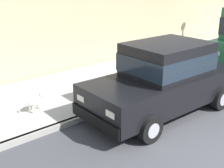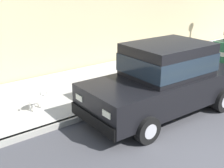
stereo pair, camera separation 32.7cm
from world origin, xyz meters
name	(u,v)px [view 1 (the left image)]	position (x,y,z in m)	size (l,w,h in m)	color
ground_plane	(218,157)	(0.00, 0.00, 0.00)	(80.00, 80.00, 0.00)	#424247
curb	(116,106)	(-3.20, 0.00, 0.07)	(0.16, 64.00, 0.14)	gray
sidewalk	(80,89)	(-5.00, 0.00, 0.07)	(3.60, 64.00, 0.14)	#B7B5AD
car_black_sedan	(164,78)	(-2.20, 0.83, 0.98)	(2.13, 4.65, 1.92)	black
dog_white	(36,100)	(-4.26, -1.90, 0.43)	(0.35, 0.73, 0.49)	white
fire_hydrant	(108,87)	(-3.65, 0.09, 0.48)	(0.34, 0.24, 0.72)	gold
building_facade	(135,18)	(-7.10, 4.54, 1.75)	(0.50, 20.00, 3.49)	tan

